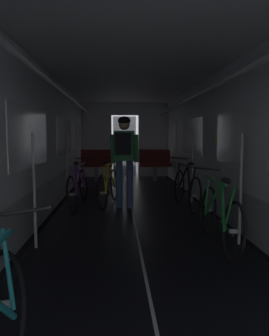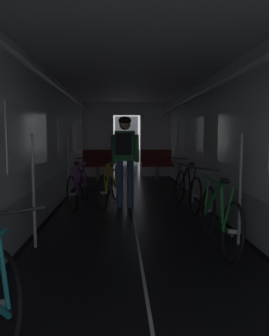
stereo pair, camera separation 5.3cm
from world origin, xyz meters
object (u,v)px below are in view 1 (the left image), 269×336
Objects in this scene: bicycle_purple at (78,187)px; person_cyclist_aisle at (124,152)px; bicycle_green at (219,216)px; bicycle_yellow_in_aisle at (109,186)px; bench_seat_far_left at (96,162)px; bench_seat_far_right at (155,162)px; bicycle_black at (186,188)px.

bicycle_purple is 0.98× the size of person_cyclist_aisle.
bicycle_green is 2.84m from bicycle_yellow_in_aisle.
person_cyclist_aisle is at bearing -10.02° from bicycle_purple.
bench_seat_far_left is 6.32m from bicycle_green.
bench_seat_far_right is 0.59× the size of bicycle_yellow_in_aisle.
bicycle_green is at bearing -89.14° from bench_seat_far_right.
bench_seat_far_left is at bearing 101.32° from person_cyclist_aisle.
bicycle_black is 1.00× the size of bicycle_purple.
bicycle_purple is at bearing 130.48° from bicycle_green.
bench_seat_far_right is at bearing 0.00° from bench_seat_far_left.
bicycle_green is (0.09, -6.02, -0.19)m from bench_seat_far_right.
bicycle_black is at bearing -5.18° from person_cyclist_aisle.
bench_seat_far_right reaches higher than bicycle_black.
person_cyclist_aisle reaches higher than bench_seat_far_right.
bench_seat_far_left reaches higher than bicycle_black.
bench_seat_far_left is 1.00× the size of bench_seat_far_right.
person_cyclist_aisle is (-1.12, 2.20, 0.69)m from bicycle_green.
bicycle_purple is (-0.12, -3.67, -0.19)m from bench_seat_far_left.
bench_seat_far_right reaches higher than bicycle_green.
bicycle_green is at bearing -49.52° from bicycle_purple.
bicycle_purple is at bearing -117.64° from bench_seat_far_right.
bench_seat_far_right is 0.58× the size of bicycle_black.
bicycle_black is 1.36m from person_cyclist_aisle.
person_cyclist_aisle reaches higher than bicycle_yellow_in_aisle.
bicycle_purple reaches higher than bicycle_yellow_in_aisle.
bench_seat_far_right is 0.58× the size of bicycle_purple.
person_cyclist_aisle is 1.04× the size of bicycle_yellow_in_aisle.
bicycle_green is 1.00× the size of bicycle_black.
bench_seat_far_left is 0.59× the size of bicycle_yellow_in_aisle.
bench_seat_far_left is 3.68m from bicycle_purple.
bicycle_black is 2.07m from bicycle_purple.
bicycle_purple is at bearing 172.72° from bicycle_black.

